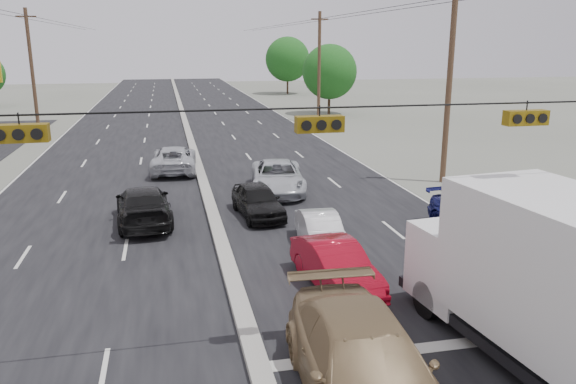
# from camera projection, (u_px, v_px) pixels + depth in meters

# --- Properties ---
(ground) EXTENTS (200.00, 200.00, 0.00)m
(ground) POSITION_uv_depth(u_px,v_px,m) (255.00, 357.00, 13.16)
(ground) COLOR #606356
(ground) RESTS_ON ground
(road_surface) EXTENTS (20.00, 160.00, 0.02)m
(road_surface) POSITION_uv_depth(u_px,v_px,m) (191.00, 143.00, 41.50)
(road_surface) COLOR black
(road_surface) RESTS_ON ground
(center_median) EXTENTS (0.50, 160.00, 0.20)m
(center_median) POSITION_uv_depth(u_px,v_px,m) (191.00, 142.00, 41.47)
(center_median) COLOR gray
(center_median) RESTS_ON ground
(utility_pole_left_c) EXTENTS (1.60, 0.30, 10.00)m
(utility_pole_left_c) POSITION_uv_depth(u_px,v_px,m) (32.00, 69.00, 47.06)
(utility_pole_left_c) COLOR #422D1E
(utility_pole_left_c) RESTS_ON ground
(utility_pole_right_b) EXTENTS (1.60, 0.30, 10.00)m
(utility_pole_right_b) POSITION_uv_depth(u_px,v_px,m) (449.00, 85.00, 28.60)
(utility_pole_right_b) COLOR #422D1E
(utility_pole_right_b) RESTS_ON ground
(utility_pole_right_c) EXTENTS (1.60, 0.30, 10.00)m
(utility_pole_right_c) POSITION_uv_depth(u_px,v_px,m) (319.00, 66.00, 52.21)
(utility_pole_right_c) COLOR #422D1E
(utility_pole_right_c) RESTS_ON ground
(traffic_signals) EXTENTS (25.00, 0.30, 0.54)m
(traffic_signals) POSITION_uv_depth(u_px,v_px,m) (315.00, 122.00, 12.04)
(traffic_signals) COLOR black
(traffic_signals) RESTS_ON ground
(tree_right_mid) EXTENTS (5.60, 5.60, 7.14)m
(tree_right_mid) POSITION_uv_depth(u_px,v_px,m) (330.00, 72.00, 57.65)
(tree_right_mid) COLOR #382619
(tree_right_mid) RESTS_ON ground
(tree_right_far) EXTENTS (6.40, 6.40, 8.16)m
(tree_right_far) POSITION_uv_depth(u_px,v_px,m) (288.00, 59.00, 81.31)
(tree_right_far) COLOR #382619
(tree_right_far) RESTS_ON ground
(box_truck) EXTENTS (3.63, 8.17, 4.02)m
(box_truck) POSITION_uv_depth(u_px,v_px,m) (548.00, 280.00, 12.43)
(box_truck) COLOR black
(box_truck) RESTS_ON ground
(tan_sedan) EXTENTS (2.79, 6.28, 1.79)m
(tan_sedan) POSITION_uv_depth(u_px,v_px,m) (365.00, 368.00, 11.13)
(tan_sedan) COLOR olive
(tan_sedan) RESTS_ON ground
(red_sedan) EXTENTS (1.97, 4.34, 1.38)m
(red_sedan) POSITION_uv_depth(u_px,v_px,m) (336.00, 266.00, 16.79)
(red_sedan) COLOR maroon
(red_sedan) RESTS_ON ground
(queue_car_a) EXTENTS (2.05, 4.21, 1.39)m
(queue_car_a) POSITION_uv_depth(u_px,v_px,m) (258.00, 201.00, 23.72)
(queue_car_a) COLOR black
(queue_car_a) RESTS_ON ground
(queue_car_b) EXTENTS (1.48, 3.77, 1.22)m
(queue_car_b) POSITION_uv_depth(u_px,v_px,m) (321.00, 231.00, 20.15)
(queue_car_b) COLOR silver
(queue_car_b) RESTS_ON ground
(queue_car_c) EXTENTS (3.22, 5.70, 1.50)m
(queue_car_c) POSITION_uv_depth(u_px,v_px,m) (278.00, 177.00, 27.65)
(queue_car_c) COLOR #B7BAC0
(queue_car_c) RESTS_ON ground
(queue_car_d) EXTENTS (2.44, 5.16, 1.45)m
(queue_car_d) POSITION_uv_depth(u_px,v_px,m) (479.00, 219.00, 21.10)
(queue_car_d) COLOR #111355
(queue_car_d) RESTS_ON ground
(oncoming_near) EXTENTS (2.51, 5.36, 1.51)m
(oncoming_near) POSITION_uv_depth(u_px,v_px,m) (143.00, 205.00, 22.82)
(oncoming_near) COLOR black
(oncoming_near) RESTS_ON ground
(oncoming_far) EXTENTS (2.73, 5.41, 1.47)m
(oncoming_far) POSITION_uv_depth(u_px,v_px,m) (174.00, 159.00, 32.09)
(oncoming_far) COLOR #B2B4BA
(oncoming_far) RESTS_ON ground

